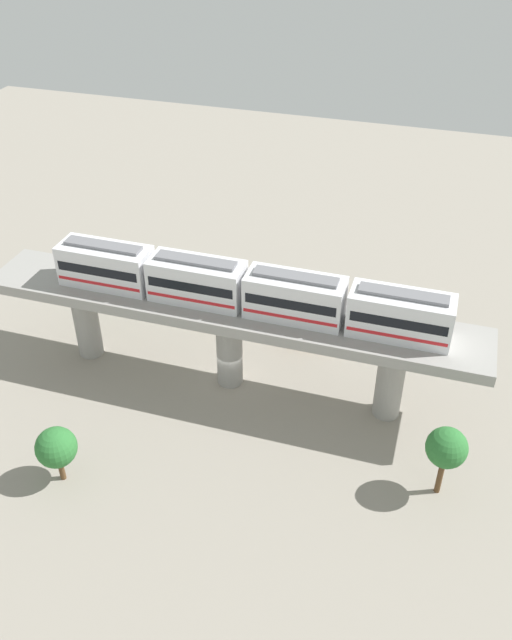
# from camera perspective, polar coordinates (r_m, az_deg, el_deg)

# --- Properties ---
(ground_plane) EXTENTS (120.00, 120.00, 0.00)m
(ground_plane) POSITION_cam_1_polar(r_m,az_deg,el_deg) (50.61, -2.19, -5.16)
(ground_plane) COLOR gray
(viaduct) EXTENTS (5.20, 35.80, 6.91)m
(viaduct) POSITION_cam_1_polar(r_m,az_deg,el_deg) (47.24, -2.34, -0.13)
(viaduct) COLOR #999691
(viaduct) RESTS_ON ground
(train) EXTENTS (2.64, 27.45, 3.24)m
(train) POSITION_cam_1_polar(r_m,az_deg,el_deg) (45.22, -0.94, 2.68)
(train) COLOR silver
(train) RESTS_ON viaduct
(parked_car_blue) EXTENTS (2.03, 4.29, 1.76)m
(parked_car_blue) POSITION_cam_1_polar(r_m,az_deg,el_deg) (59.74, 1.23, 2.86)
(parked_car_blue) COLOR #284CB7
(parked_car_blue) RESTS_ON ground
(parked_car_yellow) EXTENTS (2.15, 4.34, 1.76)m
(parked_car_yellow) POSITION_cam_1_polar(r_m,az_deg,el_deg) (56.99, -3.08, 1.02)
(parked_car_yellow) COLOR yellow
(parked_car_yellow) RESTS_ON ground
(parked_car_orange) EXTENTS (2.62, 4.48, 1.76)m
(parked_car_orange) POSITION_cam_1_polar(r_m,az_deg,el_deg) (54.48, 3.50, -0.82)
(parked_car_orange) COLOR orange
(parked_car_orange) RESTS_ON ground
(tree_near_viaduct) EXTENTS (2.58, 2.58, 4.06)m
(tree_near_viaduct) POSITION_cam_1_polar(r_m,az_deg,el_deg) (43.54, -16.62, -10.36)
(tree_near_viaduct) COLOR brown
(tree_near_viaduct) RESTS_ON ground
(tree_mid_lot) EXTENTS (2.51, 2.51, 5.09)m
(tree_mid_lot) POSITION_cam_1_polar(r_m,az_deg,el_deg) (41.85, 15.89, -10.45)
(tree_mid_lot) COLOR brown
(tree_mid_lot) RESTS_ON ground
(tree_far_corner) EXTENTS (3.08, 3.08, 4.73)m
(tree_far_corner) POSITION_cam_1_polar(r_m,az_deg,el_deg) (59.43, -11.93, 4.58)
(tree_far_corner) COLOR brown
(tree_far_corner) RESTS_ON ground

